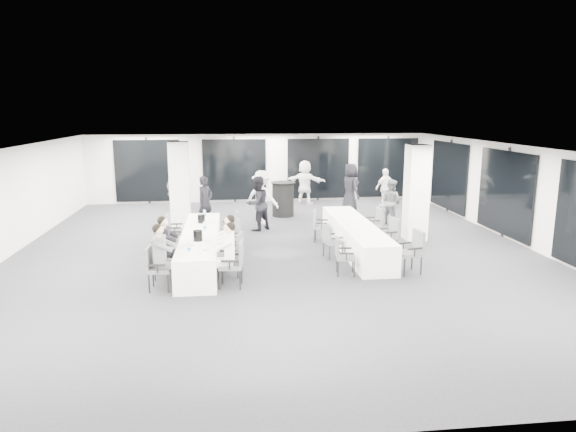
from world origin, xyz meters
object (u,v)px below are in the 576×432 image
Objects in this scene: ice_bucket_near at (198,236)px; standing_guest_c at (262,194)px; chair_main_right_near at (235,261)px; chair_side_right_far at (374,221)px; chair_main_left_second at (161,255)px; chair_main_left_mid at (165,243)px; ice_bucket_far at (201,219)px; standing_guest_b at (257,200)px; standing_guest_f at (305,179)px; standing_guest_g at (175,183)px; standing_guest_h at (391,199)px; chair_main_right_second at (234,252)px; chair_main_right_fourth at (233,234)px; chair_side_right_mid at (389,233)px; chair_side_left_mid at (331,239)px; chair_main_right_far at (233,226)px; standing_guest_a at (205,198)px; chair_main_right_mid at (234,242)px; chair_main_left_fourth at (170,236)px; banquet_table_side at (355,237)px; banquet_table_main at (200,247)px; chair_main_left_near at (156,265)px; chair_side_left_far at (319,224)px; standing_guest_d at (386,185)px; chair_side_right_near at (412,249)px; cocktail_table at (283,199)px; chair_side_left_near at (342,254)px; standing_guest_e at (350,185)px; chair_main_left_far at (173,229)px.

standing_guest_c is at bearing 69.84° from ice_bucket_near.
chair_main_right_near is 5.56m from chair_side_right_far.
chair_main_left_second is 0.91× the size of chair_main_left_mid.
ice_bucket_far is (-0.02, 1.97, -0.01)m from ice_bucket_near.
chair_main_right_near is at bearing 42.35° from standing_guest_b.
standing_guest_b is 5.01m from standing_guest_f.
chair_main_left_mid is 7.41m from standing_guest_g.
chair_main_right_second is at bearing 98.62° from standing_guest_h.
chair_main_right_fourth is at bearing 105.91° from standing_guest_c.
chair_side_right_mid is at bearing -56.46° from chair_main_right_second.
standing_guest_c reaches higher than chair_main_left_second.
chair_side_left_mid is 4.53m from standing_guest_c.
ice_bucket_far is at bearing 107.96° from chair_main_right_far.
chair_main_right_far reaches higher than chair_side_right_mid.
chair_main_right_mid is at bearing -125.74° from standing_guest_a.
standing_guest_g is at bearing -165.04° from chair_main_left_fourth.
banquet_table_side is at bearing 109.24° from chair_main_left_second.
chair_main_left_mid is (-0.84, -0.35, 0.21)m from banquet_table_main.
chair_side_right_far reaches higher than banquet_table_main.
chair_main_left_near is 5.53m from chair_side_left_far.
chair_side_right_far is (1.66, 0.04, 0.02)m from chair_side_left_far.
standing_guest_d is 10.25m from ice_bucket_near.
chair_side_left_mid is at bearing 119.32° from chair_main_left_near.
chair_side_right_near reaches higher than chair_main_left_second.
chair_side_right_near is at bearing 79.94° from chair_main_left_fourth.
chair_main_left_mid is at bearing 95.36° from chair_main_right_mid.
chair_main_right_fourth is 0.95m from chair_main_right_far.
standing_guest_g is at bearing -91.20° from standing_guest_b.
cocktail_table reaches higher than banquet_table_side.
chair_side_right_near is (5.83, -0.29, 0.05)m from chair_main_left_second.
banquet_table_side is 5.64× the size of chair_side_left_near.
chair_main_left_second reaches higher than chair_side_left_far.
banquet_table_side is at bearing 94.35° from standing_guest_b.
chair_side_left_mid is (4.16, 1.94, -0.04)m from chair_main_left_near.
standing_guest_h is at bearing -37.39° from chair_main_right_near.
chair_side_right_far is 0.56× the size of standing_guest_h.
standing_guest_a is 0.93× the size of standing_guest_f.
chair_side_left_far is at bearing -96.80° from chair_main_right_far.
standing_guest_e reaches higher than standing_guest_d.
chair_side_right_near is at bearing 168.98° from chair_side_right_mid.
chair_main_right_far is at bearing 94.87° from chair_main_left_far.
standing_guest_h is at bearing -50.93° from standing_guest_a.
chair_main_left_far is 4.43m from chair_side_left_mid.
ice_bucket_near reaches higher than chair_main_right_mid.
standing_guest_f is at bearing -36.25° from standing_guest_d.
chair_side_right_near is 5.68m from ice_bucket_far.
standing_guest_b is at bearing 109.17° from standing_guest_c.
chair_side_right_far is 2.33m from standing_guest_h.
standing_guest_b reaches higher than chair_main_left_near.
chair_main_left_mid is 1.73m from ice_bucket_far.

